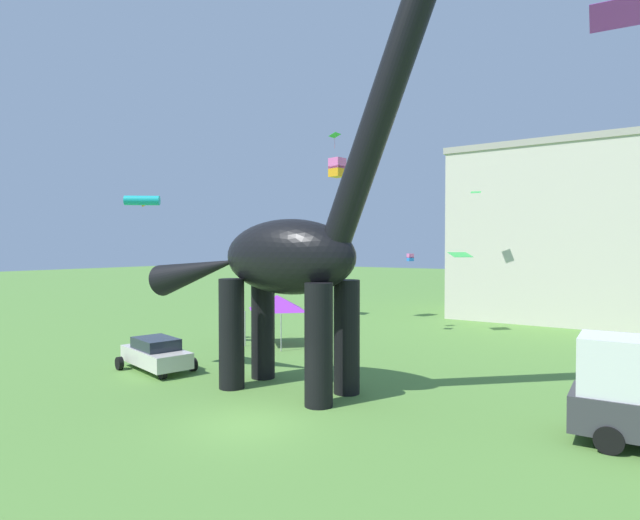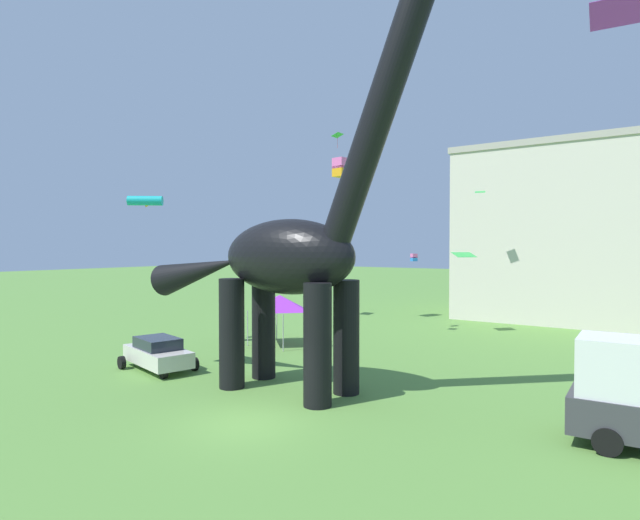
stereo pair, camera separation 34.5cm
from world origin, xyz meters
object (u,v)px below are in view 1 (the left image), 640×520
object	(u,v)px
parked_sedan_left	(156,354)
kite_far_right	(410,257)
dinosaur_sculpture	(287,257)
kite_trailing	(460,255)
kite_high_right	(617,14)
kite_drifting	(337,168)
festival_canopy_tent	(277,303)
kite_apex	(143,201)
kite_far_left	(476,192)
person_near_flyer	(232,325)
kite_high_left	(335,135)
kite_near_low	(303,224)

from	to	relation	value
parked_sedan_left	kite_far_right	world-z (taller)	kite_far_right
dinosaur_sculpture	kite_trailing	size ratio (longest dim) A/B	8.65
dinosaur_sculpture	kite_trailing	world-z (taller)	dinosaur_sculpture
kite_high_right	kite_drifting	bearing A→B (deg)	143.74
festival_canopy_tent	kite_high_right	world-z (taller)	kite_high_right
kite_apex	kite_far_left	xyz separation A→B (m)	(13.16, 18.61, 1.36)
parked_sedan_left	kite_high_right	distance (m)	22.69
person_near_flyer	kite_high_left	xyz separation A→B (m)	(5.32, 3.54, 11.69)
kite_far_left	kite_high_left	xyz separation A→B (m)	(-5.56, -10.37, 2.89)
kite_trailing	kite_far_right	bearing A→B (deg)	-172.59
dinosaur_sculpture	kite_apex	world-z (taller)	dinosaur_sculpture
kite_drifting	kite_far_left	world-z (taller)	kite_drifting
festival_canopy_tent	kite_high_left	world-z (taller)	kite_high_left
kite_apex	kite_high_right	size ratio (longest dim) A/B	1.22
kite_far_right	kite_far_left	world-z (taller)	kite_far_left
dinosaur_sculpture	kite_high_right	world-z (taller)	dinosaur_sculpture
kite_apex	kite_far_left	bearing A→B (deg)	54.73
festival_canopy_tent	kite_drifting	world-z (taller)	kite_drifting
festival_canopy_tent	kite_far_right	distance (m)	10.83
kite_near_low	kite_drifting	bearing A→B (deg)	-10.80
person_near_flyer	festival_canopy_tent	world-z (taller)	festival_canopy_tent
kite_drifting	kite_far_left	distance (m)	10.41
kite_high_right	kite_far_left	bearing A→B (deg)	118.91
dinosaur_sculpture	festival_canopy_tent	distance (m)	10.15
dinosaur_sculpture	person_near_flyer	xyz separation A→B (m)	(-9.42, 6.67, -4.42)
parked_sedan_left	kite_trailing	distance (m)	20.62
kite_near_low	kite_far_right	size ratio (longest dim) A/B	3.57
kite_high_right	kite_far_left	world-z (taller)	kite_high_right
festival_canopy_tent	dinosaur_sculpture	bearing A→B (deg)	-49.16
parked_sedan_left	kite_near_low	xyz separation A→B (m)	(-4.52, 18.35, 6.96)
festival_canopy_tent	kite_high_right	size ratio (longest dim) A/B	1.93
parked_sedan_left	kite_high_right	bearing A→B (deg)	24.80
dinosaur_sculpture	kite_apex	xyz separation A→B (m)	(-11.71, 1.97, 3.01)
kite_apex	kite_far_left	size ratio (longest dim) A/B	2.49
kite_high_left	kite_trailing	bearing A→B (deg)	52.53
person_near_flyer	festival_canopy_tent	size ratio (longest dim) A/B	0.55
kite_trailing	kite_high_right	distance (m)	19.55
dinosaur_sculpture	kite_drifting	size ratio (longest dim) A/B	10.60
person_near_flyer	kite_near_low	xyz separation A→B (m)	(-2.30, 10.88, 6.72)
kite_far_right	kite_trailing	bearing A→B (deg)	7.41
kite_drifting	kite_high_right	xyz separation A→B (m)	(19.42, -14.24, 1.40)
kite_far_right	person_near_flyer	bearing A→B (deg)	-125.76
kite_drifting	kite_far_right	distance (m)	9.08
dinosaur_sculpture	parked_sedan_left	xyz separation A→B (m)	(-7.21, -0.79, -4.66)
parked_sedan_left	person_near_flyer	xyz separation A→B (m)	(-2.21, 7.47, 0.24)
festival_canopy_tent	kite_trailing	distance (m)	12.99
kite_apex	kite_high_left	bearing A→B (deg)	47.31
festival_canopy_tent	kite_near_low	distance (m)	12.65
kite_apex	kite_high_left	world-z (taller)	kite_high_left
person_near_flyer	kite_far_left	world-z (taller)	kite_far_left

